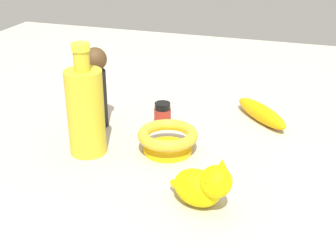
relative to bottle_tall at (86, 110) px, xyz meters
The scene contains 7 objects.
ground 0.20m from the bottle_tall, 101.37° to the left, with size 2.00×2.00×0.00m, color #BCB29E.
bottle_tall is the anchor object (origin of this frame).
bowl 0.18m from the bottle_tall, 108.09° to the left, with size 0.13×0.13×0.05m.
nail_polish_jar 0.23m from the bottle_tall, 153.15° to the left, with size 0.04×0.04×0.05m.
banana 0.43m from the bottle_tall, 129.66° to the left, with size 0.19×0.04×0.04m, color #EFA808.
person_figure_adult 0.13m from the bottle_tall, 164.46° to the right, with size 0.05×0.05×0.19m.
cat_figurine 0.31m from the bottle_tall, 66.95° to the left, with size 0.10×0.12×0.10m.
Camera 1 is at (0.82, 0.27, 0.48)m, focal length 50.02 mm.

